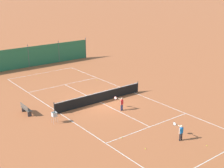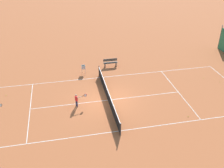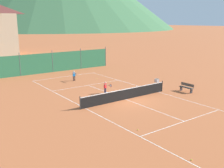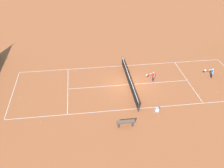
{
  "view_description": "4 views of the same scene",
  "coord_description": "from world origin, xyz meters",
  "px_view_note": "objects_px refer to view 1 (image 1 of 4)",
  "views": [
    {
      "loc": [
        15.13,
        21.39,
        10.24
      ],
      "look_at": [
        -1.53,
        -0.21,
        1.36
      ],
      "focal_mm": 50.0,
      "sensor_mm": 36.0,
      "label": 1
    },
    {
      "loc": [
        -18.23,
        3.48,
        12.3
      ],
      "look_at": [
        1.09,
        -0.58,
        0.9
      ],
      "focal_mm": 42.0,
      "sensor_mm": 36.0,
      "label": 2
    },
    {
      "loc": [
        -13.94,
        -17.08,
        6.74
      ],
      "look_at": [
        0.22,
        2.35,
        0.9
      ],
      "focal_mm": 42.0,
      "sensor_mm": 36.0,
      "label": 3
    },
    {
      "loc": [
        22.64,
        -4.81,
        15.14
      ],
      "look_at": [
        1.45,
        -2.01,
        1.19
      ],
      "focal_mm": 42.0,
      "sensor_mm": 36.0,
      "label": 4
    }
  ],
  "objects_px": {
    "tennis_ball_near_corner": "(34,80)",
    "tennis_ball_by_net_left": "(145,149)",
    "tennis_net": "(100,97)",
    "courtside_bench": "(26,109)",
    "tennis_ball_by_net_right": "(122,138)",
    "ball_hopper": "(54,115)",
    "tennis_ball_mid_court": "(78,71)",
    "tennis_ball_far_corner": "(39,76)",
    "tennis_ball_service_box": "(207,145)",
    "tennis_ball_alley_right": "(97,80)",
    "tennis_ball_alley_left": "(12,88)",
    "player_near_baseline": "(181,131)",
    "player_far_service": "(121,103)"
  },
  "relations": [
    {
      "from": "player_near_baseline",
      "to": "tennis_ball_alley_left",
      "type": "distance_m",
      "value": 18.54
    },
    {
      "from": "tennis_net",
      "to": "tennis_ball_mid_court",
      "type": "distance_m",
      "value": 10.68
    },
    {
      "from": "tennis_ball_mid_court",
      "to": "tennis_ball_by_net_right",
      "type": "distance_m",
      "value": 17.73
    },
    {
      "from": "tennis_ball_mid_court",
      "to": "tennis_ball_alley_left",
      "type": "relative_size",
      "value": 1.0
    },
    {
      "from": "tennis_net",
      "to": "tennis_ball_alley_left",
      "type": "xyz_separation_m",
      "value": [
        4.85,
        -8.7,
        -0.47
      ]
    },
    {
      "from": "player_near_baseline",
      "to": "tennis_ball_near_corner",
      "type": "xyz_separation_m",
      "value": [
        2.09,
        -19.0,
        -0.64
      ]
    },
    {
      "from": "tennis_ball_by_net_right",
      "to": "tennis_ball_near_corner",
      "type": "height_order",
      "value": "same"
    },
    {
      "from": "player_near_baseline",
      "to": "courtside_bench",
      "type": "relative_size",
      "value": 0.76
    },
    {
      "from": "tennis_ball_far_corner",
      "to": "ball_hopper",
      "type": "distance_m",
      "value": 13.26
    },
    {
      "from": "courtside_bench",
      "to": "tennis_ball_near_corner",
      "type": "bearing_deg",
      "value": -118.06
    },
    {
      "from": "ball_hopper",
      "to": "courtside_bench",
      "type": "xyz_separation_m",
      "value": [
        1.04,
        -2.96,
        -0.21
      ]
    },
    {
      "from": "tennis_ball_by_net_right",
      "to": "tennis_ball_alley_right",
      "type": "bearing_deg",
      "value": -117.66
    },
    {
      "from": "tennis_ball_near_corner",
      "to": "tennis_ball_by_net_left",
      "type": "xyz_separation_m",
      "value": [
        0.63,
        18.44,
        0.0
      ]
    },
    {
      "from": "tennis_ball_near_corner",
      "to": "courtside_bench",
      "type": "relative_size",
      "value": 0.04
    },
    {
      "from": "tennis_ball_alley_left",
      "to": "tennis_ball_alley_right",
      "type": "xyz_separation_m",
      "value": [
        -8.42,
        3.09,
        0.0
      ]
    },
    {
      "from": "tennis_ball_by_net_right",
      "to": "tennis_ball_far_corner",
      "type": "bearing_deg",
      "value": -96.38
    },
    {
      "from": "player_near_baseline",
      "to": "tennis_ball_far_corner",
      "type": "relative_size",
      "value": 17.36
    },
    {
      "from": "courtside_bench",
      "to": "player_near_baseline",
      "type": "bearing_deg",
      "value": 121.57
    },
    {
      "from": "ball_hopper",
      "to": "player_near_baseline",
      "type": "bearing_deg",
      "value": 125.6
    },
    {
      "from": "tennis_ball_by_net_right",
      "to": "tennis_ball_service_box",
      "type": "bearing_deg",
      "value": 131.3
    },
    {
      "from": "player_far_service",
      "to": "courtside_bench",
      "type": "xyz_separation_m",
      "value": [
        6.68,
        -4.13,
        -0.22
      ]
    },
    {
      "from": "tennis_ball_alley_right",
      "to": "tennis_ball_by_net_left",
      "type": "distance_m",
      "value": 15.44
    },
    {
      "from": "tennis_ball_service_box",
      "to": "ball_hopper",
      "type": "xyz_separation_m",
      "value": [
        6.27,
        -9.31,
        0.63
      ]
    },
    {
      "from": "tennis_ball_by_net_right",
      "to": "ball_hopper",
      "type": "bearing_deg",
      "value": -63.39
    },
    {
      "from": "tennis_ball_by_net_right",
      "to": "tennis_ball_far_corner",
      "type": "distance_m",
      "value": 17.62
    },
    {
      "from": "tennis_ball_alley_right",
      "to": "tennis_ball_by_net_left",
      "type": "xyz_separation_m",
      "value": [
        6.09,
        14.19,
        0.0
      ]
    },
    {
      "from": "tennis_ball_mid_court",
      "to": "ball_hopper",
      "type": "height_order",
      "value": "ball_hopper"
    },
    {
      "from": "tennis_ball_service_box",
      "to": "tennis_ball_by_net_left",
      "type": "height_order",
      "value": "same"
    },
    {
      "from": "courtside_bench",
      "to": "tennis_ball_alley_right",
      "type": "bearing_deg",
      "value": -157.55
    },
    {
      "from": "player_far_service",
      "to": "tennis_ball_mid_court",
      "type": "height_order",
      "value": "player_far_service"
    },
    {
      "from": "tennis_net",
      "to": "tennis_ball_by_net_left",
      "type": "height_order",
      "value": "tennis_net"
    },
    {
      "from": "tennis_ball_mid_court",
      "to": "tennis_ball_far_corner",
      "type": "bearing_deg",
      "value": -12.93
    },
    {
      "from": "tennis_ball_by_net_right",
      "to": "ball_hopper",
      "type": "xyz_separation_m",
      "value": [
        2.53,
        -5.05,
        0.63
      ]
    },
    {
      "from": "tennis_net",
      "to": "tennis_ball_alley_right",
      "type": "distance_m",
      "value": 6.67
    },
    {
      "from": "tennis_net",
      "to": "courtside_bench",
      "type": "relative_size",
      "value": 6.12
    },
    {
      "from": "player_near_baseline",
      "to": "player_far_service",
      "type": "xyz_separation_m",
      "value": [
        -0.14,
        -6.52,
        -0.0
      ]
    },
    {
      "from": "ball_hopper",
      "to": "tennis_ball_alley_right",
      "type": "bearing_deg",
      "value": -141.5
    },
    {
      "from": "tennis_ball_by_net_left",
      "to": "courtside_bench",
      "type": "bearing_deg",
      "value": -69.25
    },
    {
      "from": "player_far_service",
      "to": "courtside_bench",
      "type": "height_order",
      "value": "player_far_service"
    },
    {
      "from": "tennis_net",
      "to": "tennis_ball_by_net_left",
      "type": "xyz_separation_m",
      "value": [
        2.52,
        8.58,
        -0.47
      ]
    },
    {
      "from": "tennis_ball_alley_left",
      "to": "tennis_ball_by_net_left",
      "type": "bearing_deg",
      "value": 97.69
    },
    {
      "from": "tennis_ball_far_corner",
      "to": "tennis_ball_service_box",
      "type": "bearing_deg",
      "value": 94.69
    },
    {
      "from": "tennis_ball_near_corner",
      "to": "ball_hopper",
      "type": "relative_size",
      "value": 0.07
    },
    {
      "from": "tennis_ball_by_net_right",
      "to": "player_far_service",
      "type": "bearing_deg",
      "value": -128.74
    },
    {
      "from": "tennis_ball_alley_left",
      "to": "tennis_ball_by_net_left",
      "type": "distance_m",
      "value": 17.43
    },
    {
      "from": "tennis_ball_service_box",
      "to": "tennis_ball_far_corner",
      "type": "bearing_deg",
      "value": -85.31
    },
    {
      "from": "tennis_ball_alley_right",
      "to": "ball_hopper",
      "type": "distance_m",
      "value": 11.35
    },
    {
      "from": "player_near_baseline",
      "to": "player_far_service",
      "type": "bearing_deg",
      "value": -91.24
    },
    {
      "from": "player_far_service",
      "to": "tennis_ball_service_box",
      "type": "relative_size",
      "value": 17.25
    },
    {
      "from": "player_near_baseline",
      "to": "tennis_ball_alley_right",
      "type": "bearing_deg",
      "value": -102.87
    }
  ]
}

